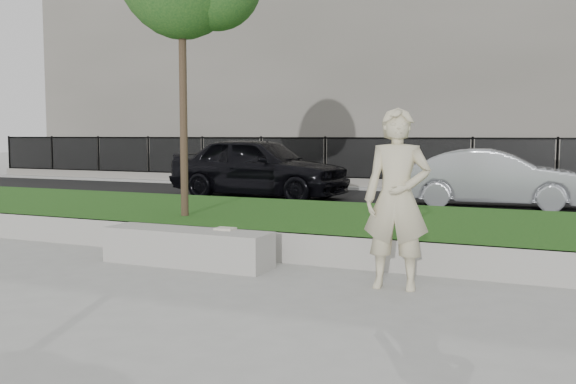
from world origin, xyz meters
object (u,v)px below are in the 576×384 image
at_px(stone_bench, 187,247).
at_px(man, 397,199).
at_px(car_dark, 259,167).
at_px(book, 225,229).
at_px(car_silver, 495,179).

height_order(stone_bench, man, man).
relative_size(stone_bench, car_dark, 0.48).
bearing_deg(book, man, -7.87).
bearing_deg(stone_bench, car_silver, 69.92).
bearing_deg(stone_bench, man, -3.09).
distance_m(man, car_dark, 9.83).
relative_size(book, car_dark, 0.05).
relative_size(stone_bench, man, 1.15).
xyz_separation_m(book, car_silver, (2.46, 7.83, 0.22)).
xyz_separation_m(car_dark, car_silver, (5.82, 0.12, -0.14)).
bearing_deg(book, car_dark, 113.53).
relative_size(man, car_silver, 0.49).
distance_m(stone_bench, book, 0.55).
height_order(stone_bench, book, book).
xyz_separation_m(man, car_dark, (-5.67, 8.03, -0.14)).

